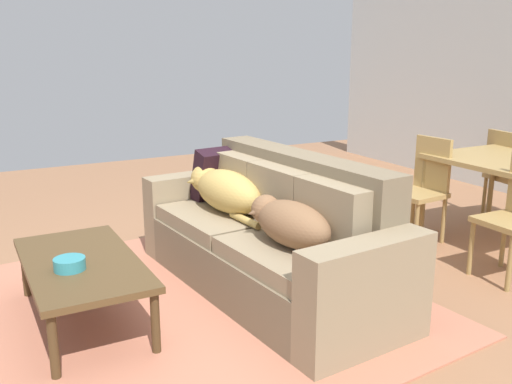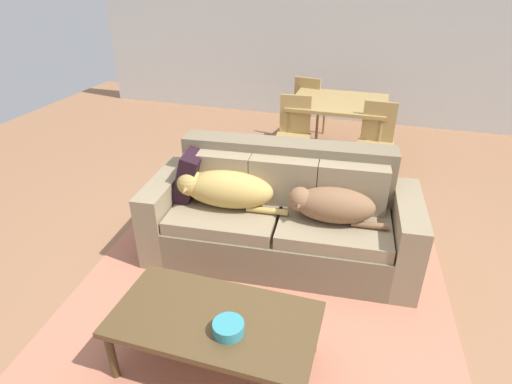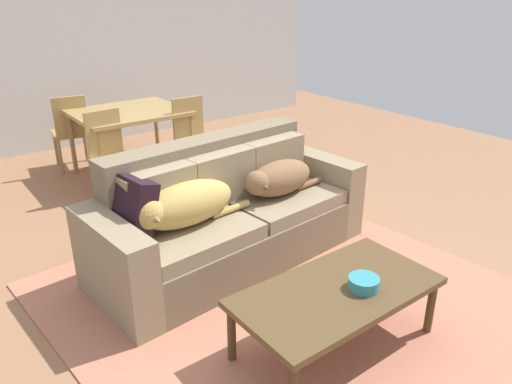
{
  "view_description": "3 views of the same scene",
  "coord_description": "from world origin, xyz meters",
  "px_view_note": "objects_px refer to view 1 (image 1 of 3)",
  "views": [
    {
      "loc": [
        3.2,
        -1.61,
        1.64
      ],
      "look_at": [
        -0.06,
        0.15,
        0.69
      ],
      "focal_mm": 39.56,
      "sensor_mm": 36.0,
      "label": 1
    },
    {
      "loc": [
        0.69,
        -2.68,
        2.23
      ],
      "look_at": [
        -0.15,
        0.06,
        0.66
      ],
      "focal_mm": 29.38,
      "sensor_mm": 36.0,
      "label": 2
    },
    {
      "loc": [
        -1.86,
        -2.63,
        2.0
      ],
      "look_at": [
        0.18,
        0.07,
        0.57
      ],
      "focal_mm": 34.19,
      "sensor_mm": 36.0,
      "label": 3
    }
  ],
  "objects_px": {
    "couch": "(271,239)",
    "bowl_on_coffee_table": "(70,264)",
    "dining_chair_far_left": "(508,172)",
    "throw_pillow_by_left_arm": "(220,175)",
    "dining_table": "(511,167)",
    "dog_on_right_cushion": "(289,223)",
    "coffee_table": "(82,267)",
    "dog_on_left_cushion": "(225,190)",
    "dining_chair_near_left": "(423,185)"
  },
  "relations": [
    {
      "from": "couch",
      "to": "dog_on_right_cushion",
      "type": "relative_size",
      "value": 2.9
    },
    {
      "from": "bowl_on_coffee_table",
      "to": "dining_chair_far_left",
      "type": "bearing_deg",
      "value": 94.58
    },
    {
      "from": "dining_table",
      "to": "dining_chair_far_left",
      "type": "distance_m",
      "value": 0.78
    },
    {
      "from": "dog_on_right_cushion",
      "to": "dining_chair_far_left",
      "type": "distance_m",
      "value": 2.98
    },
    {
      "from": "coffee_table",
      "to": "bowl_on_coffee_table",
      "type": "height_order",
      "value": "bowl_on_coffee_table"
    },
    {
      "from": "dog_on_left_cushion",
      "to": "dog_on_right_cushion",
      "type": "bearing_deg",
      "value": -3.1
    },
    {
      "from": "dining_chair_far_left",
      "to": "dog_on_left_cushion",
      "type": "bearing_deg",
      "value": 95.23
    },
    {
      "from": "dog_on_right_cushion",
      "to": "dining_chair_near_left",
      "type": "distance_m",
      "value": 1.89
    },
    {
      "from": "couch",
      "to": "throw_pillow_by_left_arm",
      "type": "distance_m",
      "value": 0.84
    },
    {
      "from": "throw_pillow_by_left_arm",
      "to": "coffee_table",
      "type": "bearing_deg",
      "value": -60.55
    },
    {
      "from": "throw_pillow_by_left_arm",
      "to": "bowl_on_coffee_table",
      "type": "bearing_deg",
      "value": -58.22
    },
    {
      "from": "couch",
      "to": "dining_chair_far_left",
      "type": "relative_size",
      "value": 2.56
    },
    {
      "from": "throw_pillow_by_left_arm",
      "to": "couch",
      "type": "bearing_deg",
      "value": 1.4
    },
    {
      "from": "bowl_on_coffee_table",
      "to": "throw_pillow_by_left_arm",
      "type": "bearing_deg",
      "value": 121.78
    },
    {
      "from": "couch",
      "to": "dining_table",
      "type": "xyz_separation_m",
      "value": [
        0.17,
        2.19,
        0.32
      ]
    },
    {
      "from": "dog_on_right_cushion",
      "to": "throw_pillow_by_left_arm",
      "type": "height_order",
      "value": "throw_pillow_by_left_arm"
    },
    {
      "from": "dining_table",
      "to": "dining_chair_far_left",
      "type": "height_order",
      "value": "dining_chair_far_left"
    },
    {
      "from": "dog_on_right_cushion",
      "to": "coffee_table",
      "type": "distance_m",
      "value": 1.28
    },
    {
      "from": "dining_table",
      "to": "dining_chair_near_left",
      "type": "bearing_deg",
      "value": -129.4
    },
    {
      "from": "dining_table",
      "to": "throw_pillow_by_left_arm",
      "type": "bearing_deg",
      "value": -113.48
    },
    {
      "from": "throw_pillow_by_left_arm",
      "to": "dog_on_right_cushion",
      "type": "bearing_deg",
      "value": -4.15
    },
    {
      "from": "dog_on_right_cushion",
      "to": "bowl_on_coffee_table",
      "type": "relative_size",
      "value": 4.33
    },
    {
      "from": "couch",
      "to": "throw_pillow_by_left_arm",
      "type": "xyz_separation_m",
      "value": [
        -0.79,
        -0.02,
        0.3
      ]
    },
    {
      "from": "dog_on_right_cushion",
      "to": "coffee_table",
      "type": "height_order",
      "value": "dog_on_right_cushion"
    },
    {
      "from": "couch",
      "to": "dog_on_right_cushion",
      "type": "bearing_deg",
      "value": -19.48
    },
    {
      "from": "dog_on_left_cushion",
      "to": "dog_on_right_cushion",
      "type": "height_order",
      "value": "dog_on_left_cushion"
    },
    {
      "from": "coffee_table",
      "to": "couch",
      "type": "bearing_deg",
      "value": 85.93
    },
    {
      "from": "bowl_on_coffee_table",
      "to": "dining_chair_far_left",
      "type": "xyz_separation_m",
      "value": [
        -0.33,
        4.13,
        0.04
      ]
    },
    {
      "from": "bowl_on_coffee_table",
      "to": "dining_table",
      "type": "bearing_deg",
      "value": 87.73
    },
    {
      "from": "couch",
      "to": "bowl_on_coffee_table",
      "type": "height_order",
      "value": "couch"
    },
    {
      "from": "couch",
      "to": "dining_chair_far_left",
      "type": "distance_m",
      "value": 2.8
    },
    {
      "from": "couch",
      "to": "dog_on_right_cushion",
      "type": "height_order",
      "value": "couch"
    },
    {
      "from": "couch",
      "to": "dining_table",
      "type": "bearing_deg",
      "value": 80.67
    },
    {
      "from": "couch",
      "to": "coffee_table",
      "type": "xyz_separation_m",
      "value": [
        -0.09,
        -1.26,
        0.0
      ]
    },
    {
      "from": "dog_on_left_cushion",
      "to": "bowl_on_coffee_table",
      "type": "bearing_deg",
      "value": -72.84
    },
    {
      "from": "dining_table",
      "to": "dog_on_right_cushion",
      "type": "bearing_deg",
      "value": -84.18
    },
    {
      "from": "dog_on_left_cushion",
      "to": "dining_chair_far_left",
      "type": "height_order",
      "value": "dining_chair_far_left"
    },
    {
      "from": "couch",
      "to": "dining_chair_far_left",
      "type": "height_order",
      "value": "couch"
    },
    {
      "from": "dog_on_right_cushion",
      "to": "dining_chair_far_left",
      "type": "height_order",
      "value": "dining_chair_far_left"
    },
    {
      "from": "throw_pillow_by_left_arm",
      "to": "dining_chair_far_left",
      "type": "distance_m",
      "value": 2.85
    },
    {
      "from": "throw_pillow_by_left_arm",
      "to": "dining_table",
      "type": "relative_size",
      "value": 0.37
    },
    {
      "from": "couch",
      "to": "dining_table",
      "type": "relative_size",
      "value": 1.96
    },
    {
      "from": "dog_on_right_cushion",
      "to": "throw_pillow_by_left_arm",
      "type": "xyz_separation_m",
      "value": [
        -1.2,
        0.09,
        0.05
      ]
    },
    {
      "from": "dog_on_left_cushion",
      "to": "dining_chair_far_left",
      "type": "distance_m",
      "value": 2.92
    },
    {
      "from": "bowl_on_coffee_table",
      "to": "dining_chair_far_left",
      "type": "height_order",
      "value": "dining_chair_far_left"
    },
    {
      "from": "throw_pillow_by_left_arm",
      "to": "dining_chair_far_left",
      "type": "height_order",
      "value": "throw_pillow_by_left_arm"
    },
    {
      "from": "couch",
      "to": "throw_pillow_by_left_arm",
      "type": "relative_size",
      "value": 5.32
    },
    {
      "from": "dog_on_right_cushion",
      "to": "dining_chair_near_left",
      "type": "bearing_deg",
      "value": 106.14
    },
    {
      "from": "dog_on_right_cushion",
      "to": "dining_chair_far_left",
      "type": "relative_size",
      "value": 0.88
    },
    {
      "from": "couch",
      "to": "coffee_table",
      "type": "relative_size",
      "value": 1.85
    }
  ]
}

